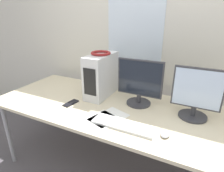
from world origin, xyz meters
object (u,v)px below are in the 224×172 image
at_px(pc_tower, 101,75).
at_px(monitor_main, 140,82).
at_px(monitor_right_near, 196,94).
at_px(headphones, 101,53).
at_px(mouse, 165,134).
at_px(cell_phone, 71,103).
at_px(keyboard, 123,125).

relative_size(pc_tower, monitor_main, 1.01).
bearing_deg(monitor_right_near, pc_tower, 176.53).
relative_size(headphones, monitor_right_near, 0.46).
xyz_separation_m(pc_tower, mouse, (0.73, -0.40, -0.20)).
relative_size(pc_tower, headphones, 2.23).
relative_size(pc_tower, cell_phone, 2.62).
xyz_separation_m(monitor_main, monitor_right_near, (0.47, -0.03, -0.01)).
bearing_deg(pc_tower, monitor_right_near, -3.47).
bearing_deg(keyboard, mouse, 4.55).
height_order(pc_tower, keyboard, pc_tower).
bearing_deg(mouse, headphones, 151.10).
relative_size(headphones, keyboard, 0.40).
height_order(monitor_main, cell_phone, monitor_main).
bearing_deg(mouse, keyboard, -175.45).
height_order(headphones, monitor_right_near, headphones).
bearing_deg(headphones, mouse, -28.90).
distance_m(keyboard, mouse, 0.31).
xyz_separation_m(headphones, keyboard, (0.42, -0.43, -0.42)).
bearing_deg(monitor_main, headphones, 176.86).
bearing_deg(headphones, cell_phone, -117.96).
bearing_deg(headphones, pc_tower, -90.00).
bearing_deg(pc_tower, keyboard, -45.17).
height_order(pc_tower, headphones, headphones).
xyz_separation_m(headphones, cell_phone, (-0.16, -0.30, -0.43)).
bearing_deg(mouse, monitor_main, 130.44).
bearing_deg(pc_tower, headphones, 90.00).
distance_m(headphones, monitor_right_near, 0.91).
distance_m(pc_tower, headphones, 0.22).
bearing_deg(cell_phone, mouse, 0.14).
relative_size(monitor_main, mouse, 4.28).
bearing_deg(pc_tower, monitor_main, -3.02).
bearing_deg(monitor_main, pc_tower, 176.98).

